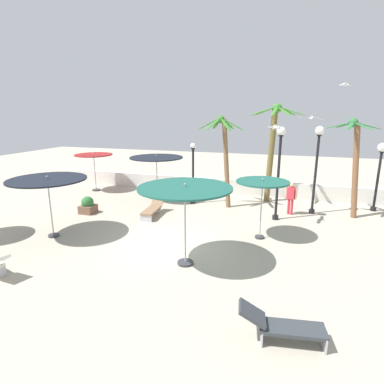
{
  "coord_description": "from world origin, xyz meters",
  "views": [
    {
      "loc": [
        4.12,
        -9.95,
        4.87
      ],
      "look_at": [
        0.0,
        2.98,
        1.4
      ],
      "focal_mm": 29.18,
      "sensor_mm": 36.0,
      "label": 1
    }
  ],
  "objects_px": {
    "patio_umbrella_5": "(263,185)",
    "lamp_post_3": "(193,172)",
    "patio_umbrella_2": "(156,159)",
    "patio_umbrella_4": "(47,181)",
    "palm_tree_0": "(224,150)",
    "lamp_post_0": "(279,162)",
    "seagull_2": "(346,85)",
    "seagull_1": "(275,128)",
    "palm_tree_2": "(355,156)",
    "planter": "(88,206)",
    "lounge_chair_2": "(153,208)",
    "lounge_chair_0": "(281,325)",
    "guest_0": "(291,196)",
    "patio_umbrella_3": "(185,192)",
    "palm_tree_1": "(273,141)",
    "lamp_post_2": "(317,157)",
    "patio_umbrella_0": "(94,157)",
    "seagull_0": "(311,118)",
    "lamp_post_1": "(380,165)"
  },
  "relations": [
    {
      "from": "patio_umbrella_2",
      "to": "seagull_2",
      "type": "height_order",
      "value": "seagull_2"
    },
    {
      "from": "palm_tree_1",
      "to": "lamp_post_0",
      "type": "relative_size",
      "value": 1.25
    },
    {
      "from": "patio_umbrella_0",
      "to": "palm_tree_1",
      "type": "distance_m",
      "value": 10.88
    },
    {
      "from": "palm_tree_1",
      "to": "lamp_post_3",
      "type": "distance_m",
      "value": 4.6
    },
    {
      "from": "lamp_post_0",
      "to": "lamp_post_3",
      "type": "xyz_separation_m",
      "value": [
        -4.49,
        1.39,
        -0.94
      ]
    },
    {
      "from": "palm_tree_0",
      "to": "lamp_post_0",
      "type": "distance_m",
      "value": 3.08
    },
    {
      "from": "patio_umbrella_3",
      "to": "palm_tree_1",
      "type": "height_order",
      "value": "palm_tree_1"
    },
    {
      "from": "patio_umbrella_5",
      "to": "lamp_post_2",
      "type": "height_order",
      "value": "lamp_post_2"
    },
    {
      "from": "palm_tree_1",
      "to": "lamp_post_3",
      "type": "xyz_separation_m",
      "value": [
        -3.98,
        -1.66,
        -1.6
      ]
    },
    {
      "from": "lamp_post_0",
      "to": "seagull_2",
      "type": "xyz_separation_m",
      "value": [
        3.08,
        5.58,
        3.65
      ]
    },
    {
      "from": "patio_umbrella_0",
      "to": "patio_umbrella_5",
      "type": "xyz_separation_m",
      "value": [
        10.81,
        -4.76,
        0.04
      ]
    },
    {
      "from": "lamp_post_3",
      "to": "lamp_post_0",
      "type": "bearing_deg",
      "value": -17.17
    },
    {
      "from": "lamp_post_3",
      "to": "lounge_chair_0",
      "type": "relative_size",
      "value": 1.72
    },
    {
      "from": "seagull_1",
      "to": "palm_tree_2",
      "type": "bearing_deg",
      "value": 34.29
    },
    {
      "from": "patio_umbrella_5",
      "to": "seagull_2",
      "type": "height_order",
      "value": "seagull_2"
    },
    {
      "from": "patio_umbrella_4",
      "to": "seagull_1",
      "type": "distance_m",
      "value": 9.31
    },
    {
      "from": "planter",
      "to": "lounge_chair_2",
      "type": "bearing_deg",
      "value": 10.32
    },
    {
      "from": "lamp_post_3",
      "to": "lounge_chair_2",
      "type": "xyz_separation_m",
      "value": [
        -1.21,
        -2.64,
        -1.39
      ]
    },
    {
      "from": "palm_tree_1",
      "to": "palm_tree_2",
      "type": "bearing_deg",
      "value": -23.18
    },
    {
      "from": "lounge_chair_0",
      "to": "lounge_chair_2",
      "type": "relative_size",
      "value": 1.0
    },
    {
      "from": "lounge_chair_2",
      "to": "lounge_chair_0",
      "type": "bearing_deg",
      "value": -48.27
    },
    {
      "from": "patio_umbrella_5",
      "to": "lamp_post_3",
      "type": "distance_m",
      "value": 5.61
    },
    {
      "from": "lamp_post_2",
      "to": "seagull_1",
      "type": "bearing_deg",
      "value": -127.93
    },
    {
      "from": "patio_umbrella_0",
      "to": "lounge_chair_2",
      "type": "relative_size",
      "value": 1.26
    },
    {
      "from": "patio_umbrella_4",
      "to": "planter",
      "type": "relative_size",
      "value": 3.46
    },
    {
      "from": "patio_umbrella_5",
      "to": "palm_tree_2",
      "type": "distance_m",
      "value": 5.48
    },
    {
      "from": "lounge_chair_2",
      "to": "seagull_2",
      "type": "xyz_separation_m",
      "value": [
        8.77,
        6.83,
        5.99
      ]
    },
    {
      "from": "patio_umbrella_2",
      "to": "lamp_post_0",
      "type": "bearing_deg",
      "value": -12.52
    },
    {
      "from": "patio_umbrella_3",
      "to": "seagull_2",
      "type": "height_order",
      "value": "seagull_2"
    },
    {
      "from": "palm_tree_0",
      "to": "lamp_post_0",
      "type": "bearing_deg",
      "value": -24.76
    },
    {
      "from": "palm_tree_2",
      "to": "seagull_1",
      "type": "height_order",
      "value": "palm_tree_2"
    },
    {
      "from": "lamp_post_3",
      "to": "patio_umbrella_4",
      "type": "bearing_deg",
      "value": -122.27
    },
    {
      "from": "patio_umbrella_2",
      "to": "patio_umbrella_4",
      "type": "relative_size",
      "value": 1.01
    },
    {
      "from": "guest_0",
      "to": "seagull_1",
      "type": "xyz_separation_m",
      "value": [
        -0.86,
        -1.93,
        3.32
      ]
    },
    {
      "from": "lamp_post_0",
      "to": "guest_0",
      "type": "xyz_separation_m",
      "value": [
        0.64,
        0.99,
        -1.77
      ]
    },
    {
      "from": "seagull_2",
      "to": "lounge_chair_0",
      "type": "bearing_deg",
      "value": -100.3
    },
    {
      "from": "palm_tree_0",
      "to": "seagull_1",
      "type": "distance_m",
      "value": 3.61
    },
    {
      "from": "palm_tree_1",
      "to": "lamp_post_2",
      "type": "xyz_separation_m",
      "value": [
        2.18,
        -1.56,
        -0.56
      ]
    },
    {
      "from": "patio_umbrella_2",
      "to": "seagull_0",
      "type": "xyz_separation_m",
      "value": [
        8.02,
        2.37,
        2.26
      ]
    },
    {
      "from": "planter",
      "to": "lamp_post_3",
      "type": "bearing_deg",
      "value": 35.89
    },
    {
      "from": "planter",
      "to": "lamp_post_1",
      "type": "bearing_deg",
      "value": 19.14
    },
    {
      "from": "lamp_post_1",
      "to": "guest_0",
      "type": "distance_m",
      "value": 4.7
    },
    {
      "from": "patio_umbrella_2",
      "to": "seagull_2",
      "type": "relative_size",
      "value": 3.12
    },
    {
      "from": "patio_umbrella_2",
      "to": "palm_tree_1",
      "type": "relative_size",
      "value": 0.55
    },
    {
      "from": "palm_tree_2",
      "to": "planter",
      "type": "relative_size",
      "value": 5.46
    },
    {
      "from": "lamp_post_3",
      "to": "seagull_2",
      "type": "relative_size",
      "value": 3.48
    },
    {
      "from": "patio_umbrella_3",
      "to": "lamp_post_3",
      "type": "bearing_deg",
      "value": 105.47
    },
    {
      "from": "palm_tree_1",
      "to": "planter",
      "type": "height_order",
      "value": "palm_tree_1"
    },
    {
      "from": "seagull_2",
      "to": "planter",
      "type": "xyz_separation_m",
      "value": [
        -12.03,
        -7.43,
        -5.98
      ]
    },
    {
      "from": "guest_0",
      "to": "lamp_post_0",
      "type": "bearing_deg",
      "value": -122.79
    }
  ]
}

